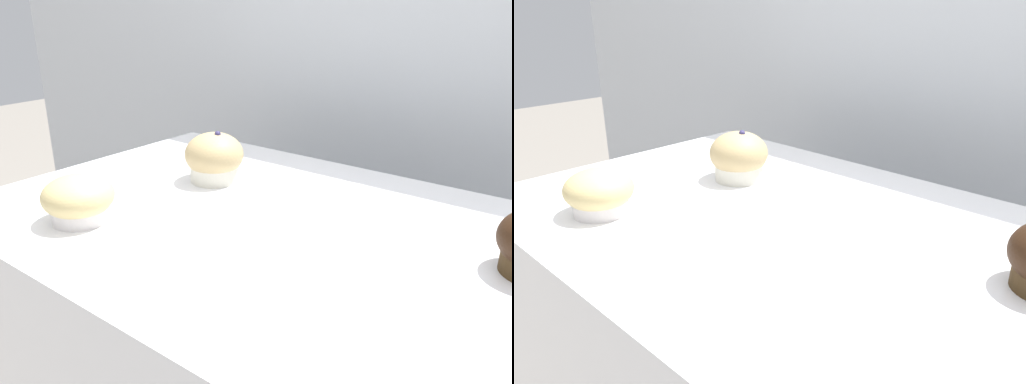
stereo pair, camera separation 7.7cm
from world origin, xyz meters
TOP-DOWN VIEW (x-y plane):
  - wall_back at (0.00, 0.60)m, footprint 3.20×0.10m
  - muffin_back_left at (-0.25, -0.18)m, footprint 0.11×0.11m
  - muffin_back_right at (-0.21, 0.08)m, footprint 0.11×0.11m

SIDE VIEW (x-z plane):
  - wall_back at x=0.00m, z-range 0.00..1.80m
  - muffin_back_left at x=-0.25m, z-range 0.95..1.03m
  - muffin_back_right at x=-0.21m, z-range 0.95..1.05m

